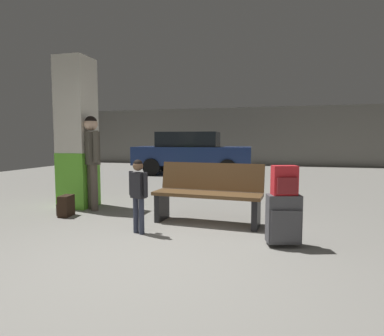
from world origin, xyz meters
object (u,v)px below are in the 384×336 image
child (138,188)px  parked_car_far (192,152)px  adult (92,152)px  suitcase (284,219)px  bench (208,193)px  backpack_dark_floor (66,206)px  backpack_bright (285,181)px  structural_pillar (77,134)px

child → parked_car_far: (-1.21, 7.27, 0.20)m
child → adult: 1.83m
suitcase → child: size_ratio=0.61×
bench → backpack_dark_floor: bench is taller
adult → parked_car_far: adult is taller
parked_car_far → child: bearing=-80.5°
suitcase → backpack_bright: bearing=-34.3°
structural_pillar → backpack_dark_floor: structural_pillar is taller
adult → suitcase: bearing=-19.8°
backpack_bright → bench: bearing=142.6°
parked_car_far → structural_pillar: bearing=-95.6°
parked_car_far → bench: bearing=-73.0°
child → adult: size_ratio=0.60×
structural_pillar → bench: structural_pillar is taller
backpack_bright → child: size_ratio=0.35×
backpack_bright → child: 1.85m
adult → parked_car_far: 6.15m
backpack_bright → parked_car_far: (-3.05, 7.31, 0.03)m
structural_pillar → bench: bearing=-11.6°
structural_pillar → parked_car_far: 6.01m
child → parked_car_far: size_ratio=0.23×
parked_car_far → suitcase: bearing=-67.3°
backpack_dark_floor → adult: bearing=73.8°
suitcase → backpack_dark_floor: 3.45m
structural_pillar → parked_car_far: (0.59, 5.96, -0.54)m
backpack_bright → child: (-1.84, 0.04, -0.17)m
child → parked_car_far: bearing=99.5°
backpack_dark_floor → parked_car_far: size_ratio=0.08×
backpack_bright → adult: size_ratio=0.21×
structural_pillar → backpack_dark_floor: (0.25, -0.73, -1.18)m
suitcase → child: 1.86m
structural_pillar → adult: bearing=-24.2°
bench → backpack_bright: size_ratio=4.80×
structural_pillar → backpack_bright: size_ratio=7.97×
structural_pillar → adult: structural_pillar is taller
child → backpack_dark_floor: 1.71m
bench → backpack_bright: 1.39m
bench → backpack_dark_floor: size_ratio=4.80×
structural_pillar → suitcase: size_ratio=4.49×
adult → backpack_dark_floor: adult is taller
bench → suitcase: bearing=-37.4°
structural_pillar → adult: 0.55m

